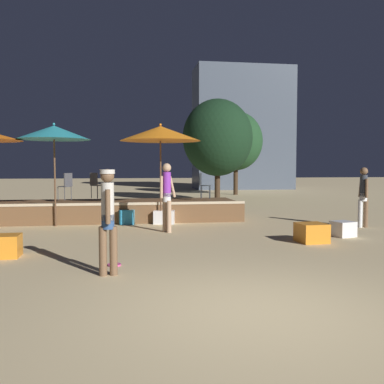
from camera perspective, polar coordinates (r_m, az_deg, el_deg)
ground_plane at (r=5.55m, az=9.03°, el=-15.53°), size 120.00×120.00×0.00m
wooden_deck at (r=14.82m, az=-11.40°, el=-2.43°), size 8.96×2.78×0.68m
patio_umbrella_1 at (r=13.28m, az=-4.23°, el=7.77°), size 2.49×2.49×3.11m
patio_umbrella_2 at (r=13.44m, az=-17.93°, el=7.54°), size 2.15×2.15×3.09m
cube_seat_0 at (r=13.52m, az=-3.69°, el=-3.30°), size 0.75×0.75×0.42m
cube_seat_1 at (r=11.66m, az=19.48°, el=-4.66°), size 0.60×0.60×0.39m
cube_seat_2 at (r=10.56m, az=15.66°, el=-5.25°), size 0.68×0.68×0.45m
cube_seat_3 at (r=13.49m, az=-8.59°, el=-3.29°), size 0.52×0.52×0.45m
cube_seat_4 at (r=9.30m, az=-23.59°, el=-6.61°), size 0.56×0.56×0.44m
person_0 at (r=13.52m, az=21.88°, el=-0.32°), size 0.30×0.47×1.77m
person_1 at (r=7.14m, az=-11.16°, el=-3.07°), size 0.30×0.48×1.76m
person_2 at (r=11.63m, az=-3.38°, el=-0.23°), size 0.49×0.35×1.88m
bistro_chair_0 at (r=14.96m, az=1.47°, el=1.23°), size 0.43×0.42×0.90m
bistro_chair_1 at (r=15.36m, az=-12.75°, el=1.20°), size 0.48×0.48×0.90m
bistro_chair_2 at (r=14.79m, az=-16.39°, el=1.06°), size 0.48×0.48×0.90m
frisbee_disc at (r=7.97m, az=-10.32°, el=-9.52°), size 0.24×0.24×0.03m
background_tree_0 at (r=21.83m, az=3.42°, el=7.24°), size 3.54×3.54×5.20m
background_tree_1 at (r=27.27m, az=5.87°, el=6.76°), size 3.36×3.36×5.24m
distant_building at (r=34.63m, az=6.75°, el=8.36°), size 7.62×3.54×9.55m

